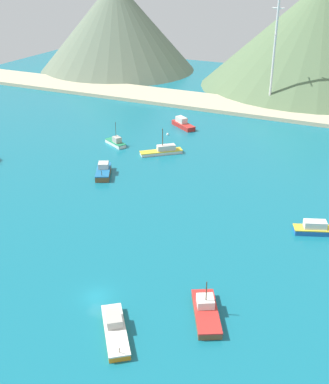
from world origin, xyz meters
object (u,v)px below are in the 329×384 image
at_px(fishing_boat_8, 116,142).
at_px(fishing_boat_12, 163,151).
at_px(fishing_boat_6, 103,171).
at_px(fishing_boat_14, 206,311).
at_px(buoy_0, 168,135).
at_px(fishing_boat_4, 183,124).
at_px(fishing_boat_1, 115,329).
at_px(radio_tower, 275,48).
at_px(fishing_boat_9, 319,229).

relative_size(fishing_boat_8, fishing_boat_12, 0.75).
height_order(fishing_boat_6, fishing_boat_14, fishing_boat_14).
bearing_deg(buoy_0, fishing_boat_14, -61.03).
relative_size(fishing_boat_8, buoy_0, 9.74).
distance_m(fishing_boat_4, fishing_boat_6, 38.65).
bearing_deg(fishing_boat_4, fishing_boat_14, -64.45).
xyz_separation_m(fishing_boat_8, buoy_0, (8.83, 13.02, -0.69)).
xyz_separation_m(fishing_boat_6, fishing_boat_14, (37.78, -34.53, -0.16)).
bearing_deg(fishing_boat_14, fishing_boat_1, -139.11).
bearing_deg(buoy_0, fishing_boat_4, 81.76).
distance_m(fishing_boat_1, fishing_boat_14, 12.59).
relative_size(fishing_boat_4, fishing_boat_6, 1.01).
xyz_separation_m(fishing_boat_8, radio_tower, (27.73, 49.84, 18.20)).
distance_m(fishing_boat_6, fishing_boat_8, 19.01).
bearing_deg(fishing_boat_6, fishing_boat_14, -42.43).
xyz_separation_m(fishing_boat_4, radio_tower, (17.75, 28.91, 18.00)).
distance_m(fishing_boat_12, fishing_boat_14, 60.57).
xyz_separation_m(fishing_boat_1, radio_tower, (-7.66, 110.23, 18.29)).
relative_size(fishing_boat_8, fishing_boat_14, 0.75).
relative_size(fishing_boat_12, buoy_0, 13.04).
relative_size(fishing_boat_12, radio_tower, 0.26).
distance_m(buoy_0, radio_tower, 45.49).
bearing_deg(fishing_boat_4, fishing_boat_9, -44.09).
xyz_separation_m(fishing_boat_9, fishing_boat_14, (-10.38, -29.17, -0.11)).
height_order(fishing_boat_1, fishing_boat_9, fishing_boat_9).
height_order(fishing_boat_1, fishing_boat_8, fishing_boat_8).
height_order(fishing_boat_8, fishing_boat_12, fishing_boat_12).
distance_m(fishing_boat_4, buoy_0, 8.04).
bearing_deg(fishing_boat_1, buoy_0, 109.89).
height_order(fishing_boat_1, fishing_boat_14, fishing_boat_14).
height_order(fishing_boat_8, buoy_0, fishing_boat_8).
height_order(fishing_boat_6, radio_tower, radio_tower).
xyz_separation_m(fishing_boat_9, buoy_0, (-46.47, 36.00, -0.75)).
bearing_deg(fishing_boat_4, radio_tower, 58.44).
relative_size(fishing_boat_1, radio_tower, 0.26).
relative_size(fishing_boat_4, buoy_0, 11.87).
relative_size(fishing_boat_1, fishing_boat_6, 1.09).
relative_size(buoy_0, radio_tower, 0.02).
distance_m(fishing_boat_6, fishing_boat_9, 48.46).
bearing_deg(fishing_boat_4, fishing_boat_1, -72.64).
relative_size(fishing_boat_12, fishing_boat_14, 1.01).
distance_m(fishing_boat_1, radio_tower, 112.00).
relative_size(fishing_boat_1, fishing_boat_14, 0.99).
xyz_separation_m(fishing_boat_4, fishing_boat_6, (-2.84, -38.55, -0.09)).
relative_size(fishing_boat_6, fishing_boat_8, 1.21).
distance_m(fishing_boat_1, fishing_boat_12, 63.94).
bearing_deg(fishing_boat_9, radio_tower, 110.74).
xyz_separation_m(fishing_boat_9, fishing_boat_12, (-41.63, 22.72, -0.04)).
height_order(fishing_boat_4, buoy_0, fishing_boat_4).
xyz_separation_m(fishing_boat_4, fishing_boat_9, (45.32, -43.91, -0.14)).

